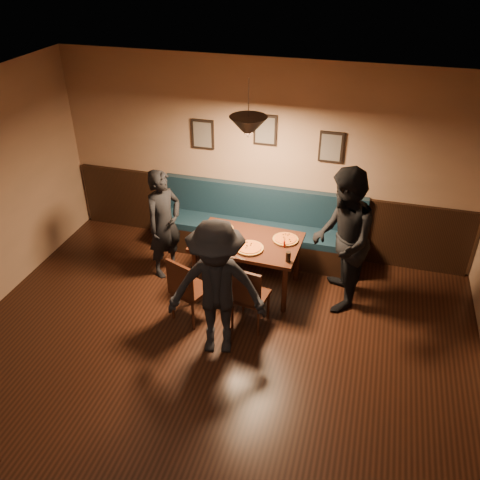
{
  "coord_description": "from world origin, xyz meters",
  "views": [
    {
      "loc": [
        1.44,
        -2.93,
        4.18
      ],
      "look_at": [
        0.04,
        2.05,
        0.95
      ],
      "focal_mm": 37.6,
      "sensor_mm": 36.0,
      "label": 1
    }
  ],
  "objects_px": {
    "dining_table": "(247,264)",
    "chair_near_left": "(191,288)",
    "soda_glass": "(288,257)",
    "diner_left": "(164,224)",
    "booth_bench": "(259,226)",
    "tabasco_bottle": "(284,244)",
    "chair_near_right": "(251,294)",
    "diner_front": "(217,290)",
    "diner_right": "(342,241)"
  },
  "relations": [
    {
      "from": "diner_left",
      "to": "diner_right",
      "type": "relative_size",
      "value": 0.83
    },
    {
      "from": "chair_near_right",
      "to": "diner_front",
      "type": "xyz_separation_m",
      "value": [
        -0.25,
        -0.51,
        0.39
      ]
    },
    {
      "from": "diner_front",
      "to": "soda_glass",
      "type": "height_order",
      "value": "diner_front"
    },
    {
      "from": "chair_near_right",
      "to": "tabasco_bottle",
      "type": "relative_size",
      "value": 8.2
    },
    {
      "from": "booth_bench",
      "to": "tabasco_bottle",
      "type": "height_order",
      "value": "booth_bench"
    },
    {
      "from": "soda_glass",
      "to": "diner_front",
      "type": "bearing_deg",
      "value": -123.92
    },
    {
      "from": "soda_glass",
      "to": "chair_near_right",
      "type": "bearing_deg",
      "value": -132.06
    },
    {
      "from": "booth_bench",
      "to": "soda_glass",
      "type": "distance_m",
      "value": 1.32
    },
    {
      "from": "booth_bench",
      "to": "tabasco_bottle",
      "type": "bearing_deg",
      "value": -56.91
    },
    {
      "from": "diner_left",
      "to": "diner_right",
      "type": "bearing_deg",
      "value": -66.24
    },
    {
      "from": "chair_near_right",
      "to": "diner_left",
      "type": "xyz_separation_m",
      "value": [
        -1.41,
        0.76,
        0.33
      ]
    },
    {
      "from": "booth_bench",
      "to": "soda_glass",
      "type": "height_order",
      "value": "booth_bench"
    },
    {
      "from": "chair_near_left",
      "to": "booth_bench",
      "type": "bearing_deg",
      "value": 96.02
    },
    {
      "from": "diner_front",
      "to": "diner_left",
      "type": "bearing_deg",
      "value": 120.5
    },
    {
      "from": "diner_right",
      "to": "soda_glass",
      "type": "distance_m",
      "value": 0.69
    },
    {
      "from": "diner_left",
      "to": "dining_table",
      "type": "bearing_deg",
      "value": -67.02
    },
    {
      "from": "chair_near_right",
      "to": "soda_glass",
      "type": "height_order",
      "value": "chair_near_right"
    },
    {
      "from": "booth_bench",
      "to": "diner_front",
      "type": "distance_m",
      "value": 2.06
    },
    {
      "from": "chair_near_right",
      "to": "soda_glass",
      "type": "distance_m",
      "value": 0.64
    },
    {
      "from": "diner_right",
      "to": "chair_near_right",
      "type": "bearing_deg",
      "value": -61.34
    },
    {
      "from": "diner_right",
      "to": "tabasco_bottle",
      "type": "xyz_separation_m",
      "value": [
        -0.71,
        -0.02,
        -0.15
      ]
    },
    {
      "from": "diner_right",
      "to": "chair_near_left",
      "type": "bearing_deg",
      "value": -72.9
    },
    {
      "from": "diner_right",
      "to": "diner_left",
      "type": "bearing_deg",
      "value": -99.04
    },
    {
      "from": "dining_table",
      "to": "diner_front",
      "type": "relative_size",
      "value": 0.81
    },
    {
      "from": "dining_table",
      "to": "tabasco_bottle",
      "type": "bearing_deg",
      "value": -0.26
    },
    {
      "from": "soda_glass",
      "to": "dining_table",
      "type": "bearing_deg",
      "value": 151.75
    },
    {
      "from": "chair_near_left",
      "to": "tabasco_bottle",
      "type": "distance_m",
      "value": 1.3
    },
    {
      "from": "dining_table",
      "to": "chair_near_left",
      "type": "relative_size",
      "value": 1.52
    },
    {
      "from": "chair_near_left",
      "to": "diner_left",
      "type": "distance_m",
      "value": 1.13
    },
    {
      "from": "dining_table",
      "to": "chair_near_right",
      "type": "bearing_deg",
      "value": -69.37
    },
    {
      "from": "diner_left",
      "to": "tabasco_bottle",
      "type": "distance_m",
      "value": 1.66
    },
    {
      "from": "booth_bench",
      "to": "diner_right",
      "type": "bearing_deg",
      "value": -32.83
    },
    {
      "from": "diner_right",
      "to": "soda_glass",
      "type": "relative_size",
      "value": 14.17
    },
    {
      "from": "diner_left",
      "to": "tabasco_bottle",
      "type": "relative_size",
      "value": 14.31
    },
    {
      "from": "booth_bench",
      "to": "diner_left",
      "type": "height_order",
      "value": "diner_left"
    },
    {
      "from": "tabasco_bottle",
      "to": "diner_left",
      "type": "bearing_deg",
      "value": 177.95
    },
    {
      "from": "soda_glass",
      "to": "tabasco_bottle",
      "type": "relative_size",
      "value": 1.22
    },
    {
      "from": "booth_bench",
      "to": "diner_right",
      "type": "relative_size",
      "value": 1.6
    },
    {
      "from": "chair_near_left",
      "to": "diner_front",
      "type": "xyz_separation_m",
      "value": [
        0.48,
        -0.43,
        0.39
      ]
    },
    {
      "from": "soda_glass",
      "to": "diner_left",
      "type": "bearing_deg",
      "value": 168.58
    },
    {
      "from": "diner_left",
      "to": "diner_front",
      "type": "xyz_separation_m",
      "value": [
        1.16,
        -1.27,
        0.06
      ]
    },
    {
      "from": "diner_left",
      "to": "chair_near_left",
      "type": "bearing_deg",
      "value": -116.13
    },
    {
      "from": "diner_right",
      "to": "soda_glass",
      "type": "height_order",
      "value": "diner_right"
    },
    {
      "from": "diner_right",
      "to": "tabasco_bottle",
      "type": "distance_m",
      "value": 0.72
    },
    {
      "from": "chair_near_left",
      "to": "chair_near_right",
      "type": "distance_m",
      "value": 0.73
    },
    {
      "from": "dining_table",
      "to": "chair_near_left",
      "type": "bearing_deg",
      "value": -119.23
    },
    {
      "from": "diner_left",
      "to": "soda_glass",
      "type": "xyz_separation_m",
      "value": [
        1.77,
        -0.36,
        0.02
      ]
    },
    {
      "from": "booth_bench",
      "to": "tabasco_bottle",
      "type": "distance_m",
      "value": 1.02
    },
    {
      "from": "diner_front",
      "to": "soda_glass",
      "type": "xyz_separation_m",
      "value": [
        0.61,
        0.91,
        -0.04
      ]
    },
    {
      "from": "booth_bench",
      "to": "soda_glass",
      "type": "bearing_deg",
      "value": -60.17
    }
  ]
}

